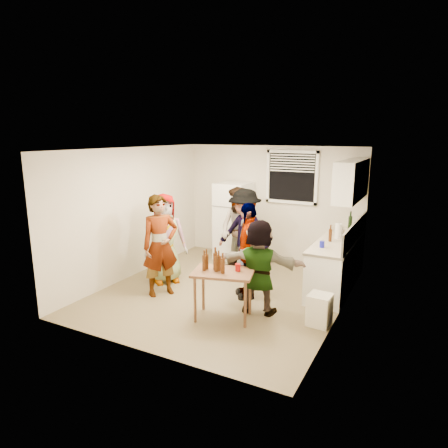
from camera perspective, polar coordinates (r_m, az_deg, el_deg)
The scene contains 23 objects.
room at distance 7.20m, azimuth 0.03°, elevation -9.62°, with size 4.00×4.50×2.50m, color beige, non-canonical shape.
window at distance 8.58m, azimuth 9.65°, elevation 6.61°, with size 1.12×0.10×1.06m, color white, non-canonical shape.
refrigerator at distance 8.88m, azimuth 1.37°, elevation 0.45°, with size 0.70×0.70×1.70m, color white.
counter_lower at distance 7.55m, azimuth 15.78°, elevation -5.58°, with size 0.60×2.20×0.86m, color white.
countertop at distance 7.43m, azimuth 15.99°, elevation -2.28°, with size 0.64×2.22×0.04m, color beige.
backsplash at distance 7.33m, azimuth 18.26°, elevation -1.01°, with size 0.03×2.20×0.36m, color #BBB4AA.
upper_cabinets at distance 7.40m, azimuth 17.81°, elevation 6.00°, with size 0.34×1.60×0.70m, color white.
kettle at distance 7.70m, azimuth 16.08°, elevation -1.59°, with size 0.24×0.20×0.20m, color silver, non-canonical shape.
paper_towel at distance 7.50m, azimuth 15.97°, elevation -1.98°, with size 0.12×0.12×0.27m, color white.
wine_bottle at distance 8.17m, azimuth 17.50°, elevation -0.88°, with size 0.07×0.07×0.28m, color black.
beer_bottle_counter at distance 7.25m, azimuth 14.89°, elevation -2.42°, with size 0.06×0.06×0.22m, color #47230C.
blue_cup at distance 6.83m, azimuth 13.80°, elevation -3.27°, with size 0.08×0.08×0.11m, color #1317A9.
picture_frame at distance 7.77m, azimuth 18.27°, elevation -1.05°, with size 0.02×0.18×0.15m, color #E2B650.
trash_bin at distance 6.11m, azimuth 13.49°, elevation -11.69°, with size 0.32×0.32×0.47m, color white.
serving_table at distance 6.26m, azimuth -0.12°, elevation -13.26°, with size 0.89×0.59×0.75m, color brown, non-canonical shape.
beer_bottle_table at distance 6.05m, azimuth -1.23°, elevation -6.49°, with size 0.07×0.07×0.26m, color #47230C.
red_cup at distance 5.99m, azimuth 1.99°, elevation -6.71°, with size 0.08×0.08×0.11m, color #9F0D0A.
guest_grey at distance 7.77m, azimuth -8.25°, elevation -8.05°, with size 0.82×1.68×0.54m, color #9B9B9B.
guest_stripe at distance 7.20m, azimuth -8.84°, elevation -9.79°, with size 0.64×1.75×0.42m, color #141933.
guest_back_left at distance 8.14m, azimuth 2.08°, elevation -6.95°, with size 0.84×1.73×0.66m, color brown.
guest_back_right at distance 7.95m, azimuth 2.91°, elevation -7.45°, with size 1.12×1.74×0.64m, color #45464B.
guest_black at distance 7.04m, azimuth 3.37°, elevation -10.20°, with size 0.96×1.64×0.40m, color black.
guest_orange at distance 6.47m, azimuth 4.90°, elevation -12.40°, with size 1.39×1.50×0.44m, color #CB7540.
Camera 1 is at (3.09, -5.90, 2.75)m, focal length 32.00 mm.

